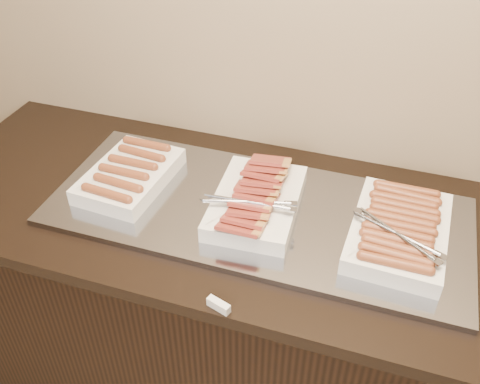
{
  "coord_description": "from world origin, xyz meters",
  "views": [
    {
      "loc": [
        0.34,
        1.0,
        1.91
      ],
      "look_at": [
        -0.04,
        2.13,
        0.97
      ],
      "focal_mm": 40.0,
      "sensor_mm": 36.0,
      "label": 1
    }
  ],
  "objects_px": {
    "counter": "(250,313)",
    "dish_left": "(130,175)",
    "warming_tray": "(257,212)",
    "dish_center": "(256,200)",
    "dish_right": "(399,230)"
  },
  "relations": [
    {
      "from": "counter",
      "to": "dish_left",
      "type": "height_order",
      "value": "dish_left"
    },
    {
      "from": "counter",
      "to": "warming_tray",
      "type": "height_order",
      "value": "warming_tray"
    },
    {
      "from": "dish_center",
      "to": "dish_right",
      "type": "height_order",
      "value": "dish_center"
    },
    {
      "from": "warming_tray",
      "to": "counter",
      "type": "bearing_deg",
      "value": 180.0
    },
    {
      "from": "counter",
      "to": "dish_center",
      "type": "distance_m",
      "value": 0.5
    },
    {
      "from": "warming_tray",
      "to": "dish_center",
      "type": "distance_m",
      "value": 0.05
    },
    {
      "from": "counter",
      "to": "dish_right",
      "type": "relative_size",
      "value": 5.46
    },
    {
      "from": "dish_left",
      "to": "dish_center",
      "type": "xyz_separation_m",
      "value": [
        0.4,
        -0.0,
        0.01
      ]
    },
    {
      "from": "dish_left",
      "to": "dish_right",
      "type": "distance_m",
      "value": 0.8
    },
    {
      "from": "dish_center",
      "to": "dish_right",
      "type": "relative_size",
      "value": 1.0
    },
    {
      "from": "dish_left",
      "to": "dish_center",
      "type": "relative_size",
      "value": 0.9
    },
    {
      "from": "counter",
      "to": "dish_center",
      "type": "relative_size",
      "value": 5.48
    },
    {
      "from": "dish_left",
      "to": "dish_right",
      "type": "height_order",
      "value": "dish_right"
    },
    {
      "from": "dish_left",
      "to": "dish_center",
      "type": "bearing_deg",
      "value": 3.16
    },
    {
      "from": "warming_tray",
      "to": "dish_left",
      "type": "xyz_separation_m",
      "value": [
        -0.4,
        0.0,
        0.04
      ]
    }
  ]
}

